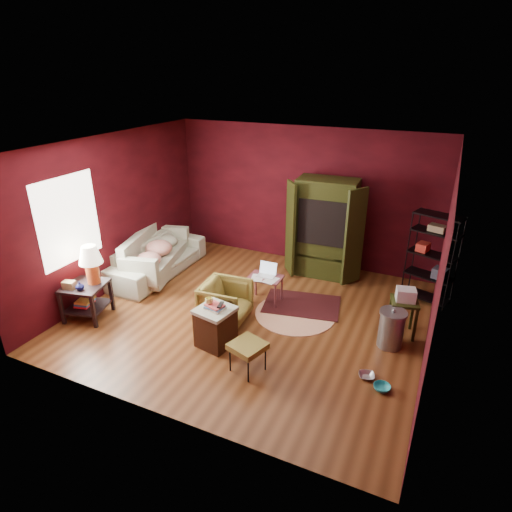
% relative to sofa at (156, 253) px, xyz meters
% --- Properties ---
extents(room, '(5.54, 5.04, 2.84)m').
position_rel_sofa_xyz_m(room, '(2.35, -0.66, 0.95)').
color(room, brown).
rests_on(room, ground).
extents(sofa, '(0.67, 2.30, 0.90)m').
position_rel_sofa_xyz_m(sofa, '(0.00, 0.00, 0.00)').
color(sofa, '#A7AC95').
rests_on(sofa, ground).
extents(armchair, '(0.72, 0.76, 0.74)m').
position_rel_sofa_xyz_m(armchair, '(2.09, -0.95, -0.08)').
color(armchair, black).
rests_on(armchair, ground).
extents(pet_bowl_steel, '(0.22, 0.12, 0.21)m').
position_rel_sofa_xyz_m(pet_bowl_steel, '(4.49, -1.44, -0.34)').
color(pet_bowl_steel, '#AEB0B5').
rests_on(pet_bowl_steel, ground).
extents(pet_bowl_turquoise, '(0.22, 0.08, 0.22)m').
position_rel_sofa_xyz_m(pet_bowl_turquoise, '(4.72, -1.60, -0.34)').
color(pet_bowl_turquoise, '#25A6B0').
rests_on(pet_bowl_turquoise, ground).
extents(vase, '(0.18, 0.18, 0.14)m').
position_rel_sofa_xyz_m(vase, '(0.04, -1.98, 0.21)').
color(vase, '#0B103B').
rests_on(vase, side_table).
extents(mug, '(0.12, 0.10, 0.12)m').
position_rel_sofa_xyz_m(mug, '(2.19, -1.63, 0.30)').
color(mug, '#E2DA6E').
rests_on(mug, hamper).
extents(side_table, '(0.76, 0.76, 1.24)m').
position_rel_sofa_xyz_m(side_table, '(0.01, -1.76, 0.30)').
color(side_table, black).
rests_on(side_table, ground).
extents(sofa_cushions, '(1.19, 2.00, 0.79)m').
position_rel_sofa_xyz_m(sofa_cushions, '(-0.02, -0.03, -0.06)').
color(sofa_cushions, '#A7AC95').
rests_on(sofa_cushions, sofa).
extents(hamper, '(0.59, 0.59, 0.71)m').
position_rel_sofa_xyz_m(hamper, '(2.28, -1.63, -0.13)').
color(hamper, '#40200E').
rests_on(hamper, ground).
extents(footstool, '(0.54, 0.54, 0.44)m').
position_rel_sofa_xyz_m(footstool, '(2.97, -1.97, -0.07)').
color(footstool, black).
rests_on(footstool, ground).
extents(rug_round, '(1.47, 1.47, 0.01)m').
position_rel_sofa_xyz_m(rug_round, '(3.07, -0.31, -0.44)').
color(rug_round, beige).
rests_on(rug_round, ground).
extents(rug_oriental, '(1.44, 1.10, 0.01)m').
position_rel_sofa_xyz_m(rug_oriental, '(3.07, 0.01, -0.43)').
color(rug_oriental, '#481316').
rests_on(rug_oriental, ground).
extents(laptop_desk, '(0.59, 0.47, 0.71)m').
position_rel_sofa_xyz_m(laptop_desk, '(2.44, -0.14, -0.01)').
color(laptop_desk, brown).
rests_on(laptop_desk, ground).
extents(tv_armoire, '(1.53, 0.84, 1.94)m').
position_rel_sofa_xyz_m(tv_armoire, '(3.03, 1.35, 0.56)').
color(tv_armoire, '#272B0C').
rests_on(tv_armoire, ground).
extents(wire_shelving, '(0.86, 0.57, 1.62)m').
position_rel_sofa_xyz_m(wire_shelving, '(5.02, 1.08, 0.44)').
color(wire_shelving, black).
rests_on(wire_shelving, ground).
extents(small_stand, '(0.48, 0.48, 0.79)m').
position_rel_sofa_xyz_m(small_stand, '(4.75, -0.18, 0.14)').
color(small_stand, '#272B0C').
rests_on(small_stand, ground).
extents(trash_can, '(0.52, 0.52, 0.63)m').
position_rel_sofa_xyz_m(trash_can, '(4.65, -0.56, -0.15)').
color(trash_can, gray).
rests_on(trash_can, ground).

